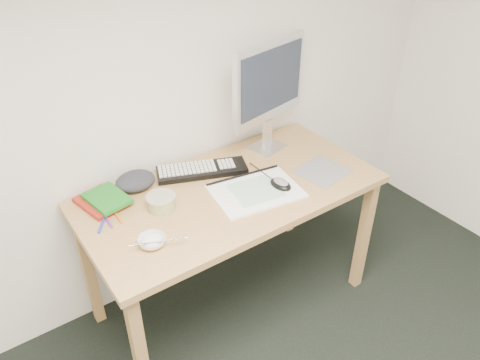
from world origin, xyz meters
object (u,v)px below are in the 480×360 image
object	(u,v)px
sketchpad	(256,191)
monitor	(269,84)
keyboard	(202,170)
rice_bowl	(152,242)
desk	(231,203)

from	to	relation	value
sketchpad	monitor	world-z (taller)	monitor
sketchpad	keyboard	xyz separation A→B (m)	(-0.12, 0.29, 0.01)
sketchpad	rice_bowl	distance (m)	0.56
desk	sketchpad	world-z (taller)	sketchpad
sketchpad	keyboard	distance (m)	0.31
sketchpad	keyboard	world-z (taller)	keyboard
sketchpad	monitor	xyz separation A→B (m)	(0.30, 0.30, 0.35)
monitor	rice_bowl	world-z (taller)	monitor
keyboard	desk	bearing A→B (deg)	-58.04
desk	rice_bowl	distance (m)	0.51
rice_bowl	keyboard	bearing A→B (deg)	38.16
desk	rice_bowl	world-z (taller)	rice_bowl
desk	keyboard	bearing A→B (deg)	100.58
rice_bowl	desk	bearing A→B (deg)	16.77
desk	sketchpad	xyz separation A→B (m)	(0.08, -0.09, 0.09)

